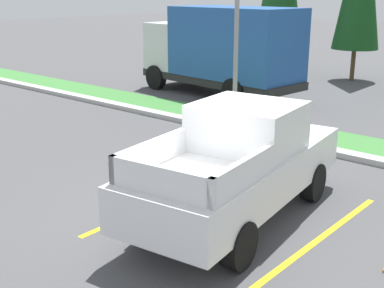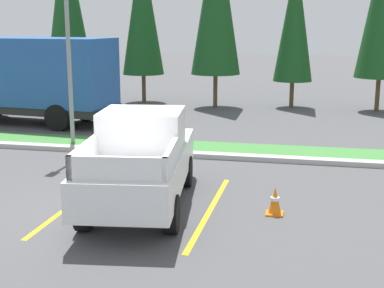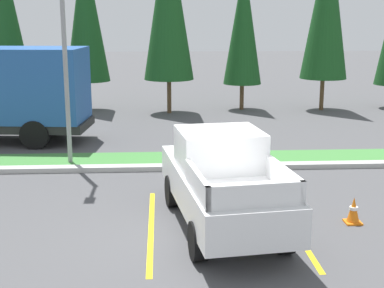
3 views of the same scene
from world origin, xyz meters
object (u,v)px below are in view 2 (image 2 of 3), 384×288
street_light (65,30)px  cypress_tree_right_inner (295,19)px  cargo_truck_distant (34,77)px  pickup_truck_main (141,160)px  traffic_cone (275,201)px  cypress_tree_left_inner (142,8)px

street_light → cypress_tree_right_inner: bearing=55.7°
cargo_truck_distant → cypress_tree_right_inner: (9.85, 6.49, 2.29)m
pickup_truck_main → traffic_cone: bearing=-0.0°
street_light → cypress_tree_left_inner: (-0.60, 10.09, 0.94)m
cypress_tree_right_inner → pickup_truck_main: bearing=-99.9°
pickup_truck_main → cypress_tree_right_inner: (2.66, 15.27, 3.10)m
cargo_truck_distant → cypress_tree_left_inner: 7.62m
pickup_truck_main → cargo_truck_distant: size_ratio=0.78×
street_light → cypress_tree_right_inner: size_ratio=0.91×
cypress_tree_right_inner → traffic_cone: (0.28, -15.28, -3.85)m
street_light → traffic_cone: size_ratio=10.70×
cypress_tree_right_inner → cargo_truck_distant: bearing=-146.6°
traffic_cone → street_light: bearing=143.1°
cypress_tree_left_inner → traffic_cone: (7.69, -15.41, -4.40)m
cargo_truck_distant → traffic_cone: bearing=-40.9°
street_light → cypress_tree_left_inner: 10.15m
street_light → cargo_truck_distant: bearing=131.4°
cargo_truck_distant → traffic_cone: size_ratio=11.66×
cargo_truck_distant → street_light: bearing=-48.6°
cypress_tree_left_inner → cypress_tree_right_inner: size_ratio=1.13×
cypress_tree_left_inner → traffic_cone: 17.78m
cypress_tree_left_inner → cypress_tree_right_inner: 7.42m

